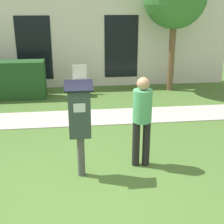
{
  "coord_description": "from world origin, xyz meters",
  "views": [
    {
      "loc": [
        -0.13,
        -4.15,
        2.74
      ],
      "look_at": [
        0.43,
        0.52,
        1.05
      ],
      "focal_mm": 50.0,
      "sensor_mm": 36.0,
      "label": 1
    }
  ],
  "objects_px": {
    "person_standing": "(142,115)",
    "outdoor_chair_left": "(32,80)",
    "outdoor_chair_middle": "(80,78)",
    "parking_meter": "(80,118)"
  },
  "relations": [
    {
      "from": "person_standing",
      "to": "outdoor_chair_left",
      "type": "relative_size",
      "value": 1.76
    },
    {
      "from": "outdoor_chair_left",
      "to": "outdoor_chair_middle",
      "type": "height_order",
      "value": "same"
    },
    {
      "from": "outdoor_chair_left",
      "to": "outdoor_chair_middle",
      "type": "relative_size",
      "value": 1.0
    },
    {
      "from": "outdoor_chair_left",
      "to": "outdoor_chair_middle",
      "type": "bearing_deg",
      "value": 21.58
    },
    {
      "from": "person_standing",
      "to": "outdoor_chair_middle",
      "type": "relative_size",
      "value": 1.76
    },
    {
      "from": "person_standing",
      "to": "outdoor_chair_left",
      "type": "distance_m",
      "value": 5.03
    },
    {
      "from": "parking_meter",
      "to": "outdoor_chair_left",
      "type": "xyz_separation_m",
      "value": [
        -1.33,
        4.64,
        -0.49
      ]
    },
    {
      "from": "person_standing",
      "to": "outdoor_chair_left",
      "type": "bearing_deg",
      "value": 141.02
    },
    {
      "from": "person_standing",
      "to": "outdoor_chair_middle",
      "type": "xyz_separation_m",
      "value": [
        -0.95,
        4.5,
        -0.4
      ]
    },
    {
      "from": "person_standing",
      "to": "outdoor_chair_middle",
      "type": "distance_m",
      "value": 4.62
    }
  ]
}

